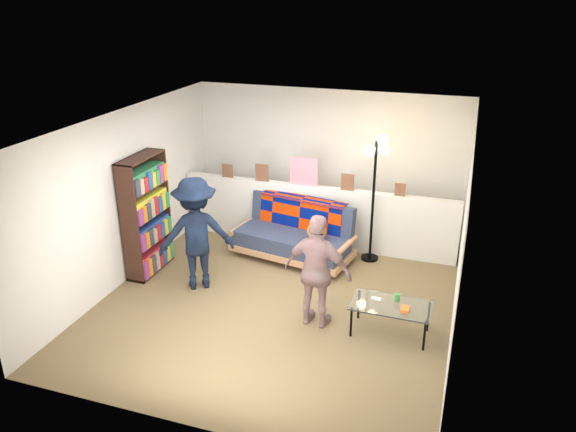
% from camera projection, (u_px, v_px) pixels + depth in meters
% --- Properties ---
extents(ground, '(5.00, 5.00, 0.00)m').
position_uv_depth(ground, '(279.00, 298.00, 7.57)').
color(ground, brown).
rests_on(ground, ground).
extents(room_shell, '(4.60, 5.05, 2.45)m').
position_uv_depth(room_shell, '(290.00, 170.00, 7.35)').
color(room_shell, silver).
rests_on(room_shell, ground).
extents(half_wall_ledge, '(4.45, 0.15, 1.00)m').
position_uv_depth(half_wall_ledge, '(316.00, 216.00, 8.96)').
color(half_wall_ledge, silver).
rests_on(half_wall_ledge, ground).
extents(ledge_decor, '(2.97, 0.02, 0.45)m').
position_uv_depth(ledge_decor, '(302.00, 175.00, 8.75)').
color(ledge_decor, brown).
rests_on(ledge_decor, half_wall_ledge).
extents(futon_sofa, '(1.94, 1.16, 0.78)m').
position_uv_depth(futon_sofa, '(295.00, 235.00, 8.60)').
color(futon_sofa, tan).
rests_on(futon_sofa, ground).
extents(bookshelf, '(0.29, 0.87, 1.74)m').
position_uv_depth(bookshelf, '(146.00, 219.00, 8.05)').
color(bookshelf, black).
rests_on(bookshelf, ground).
extents(coffee_table, '(0.96, 0.54, 0.50)m').
position_uv_depth(coffee_table, '(392.00, 307.00, 6.68)').
color(coffee_table, black).
rests_on(coffee_table, ground).
extents(floor_lamp, '(0.38, 0.36, 1.94)m').
position_uv_depth(floor_lamp, '(377.00, 174.00, 8.16)').
color(floor_lamp, black).
rests_on(floor_lamp, ground).
extents(person_left, '(1.19, 1.05, 1.59)m').
position_uv_depth(person_left, '(196.00, 233.00, 7.61)').
color(person_left, black).
rests_on(person_left, ground).
extents(person_right, '(0.89, 0.44, 1.46)m').
position_uv_depth(person_right, '(318.00, 272.00, 6.74)').
color(person_right, '#C98286').
rests_on(person_right, ground).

